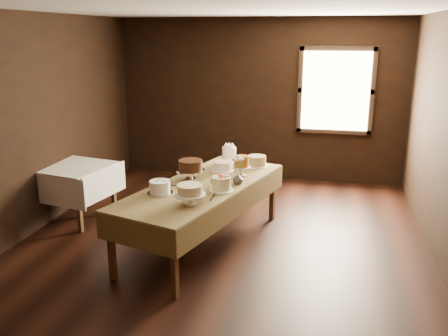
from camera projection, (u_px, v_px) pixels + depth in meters
The scene contains 22 objects.
floor at pixel (220, 246), 5.82m from camera, with size 5.00×6.00×0.01m, color black.
ceiling at pixel (220, 7), 5.05m from camera, with size 5.00×6.00×0.01m, color beige.
wall_back at pixel (259, 100), 8.25m from camera, with size 5.00×0.02×2.80m, color black.
wall_front at pixel (99, 245), 2.62m from camera, with size 5.00×0.02×2.80m, color black.
wall_left at pixel (28, 126), 5.96m from camera, with size 0.02×6.00×2.80m, color black.
window at pixel (336, 91), 7.87m from camera, with size 1.10×0.05×1.30m, color #FFEABF.
display_table at pixel (203, 189), 5.66m from camera, with size 1.68×2.72×0.79m.
side_table at pixel (74, 172), 6.53m from camera, with size 1.07×1.07×0.77m.
cake_meringue at pixel (229, 156), 6.52m from camera, with size 0.26×0.26×0.25m.
cake_speckled at pixel (257, 161), 6.40m from camera, with size 0.31×0.31×0.15m.
cake_lattice at pixel (223, 167), 6.19m from camera, with size 0.33×0.33×0.11m.
cake_caramel at pixel (241, 167), 5.94m from camera, with size 0.24×0.24×0.28m.
cake_chocolate at pixel (191, 170), 5.82m from camera, with size 0.36×0.36×0.26m.
cake_flowers at pixel (221, 184), 5.41m from camera, with size 0.29×0.29×0.17m.
cake_swirl at pixel (160, 187), 5.31m from camera, with size 0.29×0.29×0.15m.
cake_cream at pixel (190, 195), 4.96m from camera, with size 0.38×0.38×0.23m.
cake_server_b at pixel (212, 199), 5.16m from camera, with size 0.24×0.03×0.01m, color silver.
cake_server_c at pixel (213, 179), 5.87m from camera, with size 0.24×0.03×0.01m, color silver.
cake_server_d at pixel (236, 181), 5.77m from camera, with size 0.24×0.03×0.01m, color silver.
cake_server_e at pixel (172, 185), 5.61m from camera, with size 0.24×0.03×0.01m, color silver.
flower_vase at pixel (238, 179), 5.65m from camera, with size 0.12×0.12×0.13m, color #2D2823.
flower_bouquet at pixel (238, 164), 5.60m from camera, with size 0.14×0.14×0.20m, color white, non-canonical shape.
Camera 1 is at (1.20, -5.19, 2.53)m, focal length 37.84 mm.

